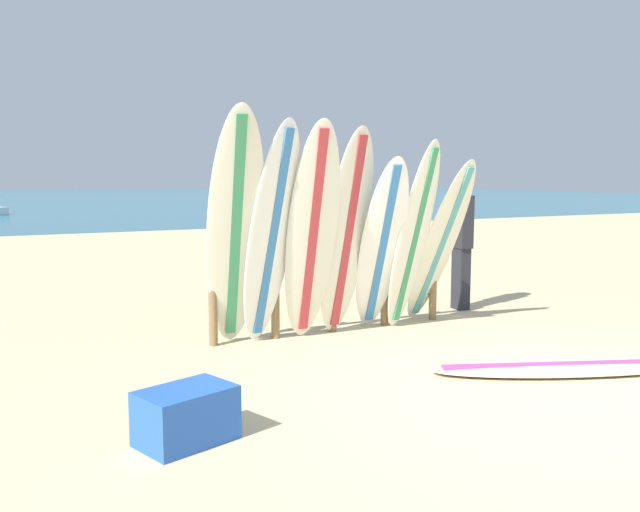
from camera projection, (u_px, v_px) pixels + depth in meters
name	position (u px, v px, depth m)	size (l,w,h in m)	color
ground_plane	(572.00, 404.00, 5.08)	(120.00, 120.00, 0.00)	#D3BC8C
ocean_water	(28.00, 198.00, 56.23)	(120.00, 80.00, 0.01)	teal
surfboard_rack	(332.00, 274.00, 7.39)	(2.88, 0.09, 1.06)	olive
surfboard_leaning_far_left	(235.00, 230.00, 6.52)	(0.71, 0.97, 2.41)	silver
surfboard_leaning_left	(271.00, 235.00, 6.67)	(0.67, 0.82, 2.29)	white
surfboard_leaning_center_left	(312.00, 233.00, 6.82)	(0.61, 0.77, 2.30)	silver
surfboard_leaning_center	(347.00, 233.00, 7.11)	(0.66, 0.68, 2.26)	silver
surfboard_leaning_center_right	(382.00, 246.00, 7.27)	(0.66, 1.00, 1.95)	white
surfboard_leaning_right	(413.00, 237.00, 7.36)	(0.58, 0.76, 2.13)	white
surfboard_leaning_far_right	(440.00, 243.00, 7.70)	(0.69, 1.02, 1.93)	silver
surfboard_lying_on_sand	(567.00, 367.00, 5.93)	(2.51, 1.47, 0.08)	beige
beachgoer_standing	(462.00, 237.00, 8.62)	(0.23, 0.29, 1.72)	#26262D
cooler_box	(186.00, 415.00, 4.32)	(0.60, 0.40, 0.36)	blue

